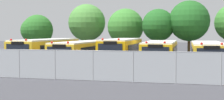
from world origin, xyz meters
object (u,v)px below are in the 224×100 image
at_px(school_bus_3, 161,54).
at_px(traffic_cone, 89,73).
at_px(school_bus_4, 207,54).
at_px(school_bus_0, 47,51).
at_px(school_bus_1, 83,52).
at_px(tree_4, 190,21).
at_px(tree_0, 36,30).
at_px(tree_3, 158,25).
at_px(tree_2, 125,27).
at_px(school_bus_2, 122,52).
at_px(tree_1, 86,23).

height_order(school_bus_3, traffic_cone, school_bus_3).
height_order(school_bus_3, school_bus_4, school_bus_3).
distance_m(school_bus_0, traffic_cone, 10.28).
height_order(school_bus_1, traffic_cone, school_bus_1).
height_order(school_bus_4, tree_4, tree_4).
relative_size(tree_0, tree_3, 0.92).
xyz_separation_m(school_bus_1, tree_2, (1.77, 10.65, 2.52)).
xyz_separation_m(school_bus_3, tree_2, (-5.52, 10.96, 2.50)).
bearing_deg(school_bus_4, school_bus_2, -1.34).
bearing_deg(school_bus_1, tree_3, -124.43).
relative_size(school_bus_0, traffic_cone, 16.01).
xyz_separation_m(tree_2, traffic_cone, (1.26, -18.35, -3.50)).
bearing_deg(tree_0, tree_4, -0.46).
xyz_separation_m(school_bus_2, traffic_cone, (-0.69, -7.62, -1.10)).
distance_m(school_bus_1, tree_1, 12.33).
bearing_deg(tree_3, school_bus_0, -138.60).
bearing_deg(tree_1, school_bus_0, -91.20).
height_order(school_bus_0, tree_4, tree_4).
distance_m(school_bus_4, traffic_cone, 11.26).
xyz_separation_m(school_bus_4, tree_0, (-20.55, 8.99, 2.16)).
distance_m(tree_4, traffic_cone, 18.23).
xyz_separation_m(school_bus_0, traffic_cone, (6.73, -7.69, -1.08)).
xyz_separation_m(school_bus_0, school_bus_4, (14.92, -0.03, -0.10)).
relative_size(school_bus_3, tree_0, 1.78).
height_order(school_bus_0, school_bus_3, school_bus_0).
height_order(school_bus_1, tree_1, tree_1).
xyz_separation_m(school_bus_2, tree_2, (-1.95, 10.73, 2.40)).
distance_m(school_bus_2, tree_4, 11.07).
bearing_deg(tree_1, tree_4, -11.34).
bearing_deg(tree_0, traffic_cone, -53.42).
distance_m(school_bus_2, traffic_cone, 7.73).
distance_m(school_bus_1, tree_4, 13.40).
relative_size(school_bus_2, tree_3, 1.57).
bearing_deg(school_bus_4, tree_3, -61.00).
distance_m(school_bus_4, tree_0, 22.53).
distance_m(school_bus_3, tree_2, 12.52).
relative_size(tree_2, tree_4, 0.90).
bearing_deg(school_bus_0, tree_2, -116.52).
distance_m(school_bus_2, tree_0, 15.99).
bearing_deg(tree_0, school_bus_0, -57.87).
bearing_deg(tree_2, school_bus_3, -63.27).
bearing_deg(school_bus_1, school_bus_0, 0.90).
bearing_deg(tree_1, tree_2, -8.33).
bearing_deg(tree_1, traffic_cone, -71.25).
bearing_deg(school_bus_0, tree_1, -90.57).
height_order(school_bus_4, tree_3, tree_3).
bearing_deg(school_bus_2, tree_0, -35.49).
height_order(school_bus_1, tree_0, tree_0).
distance_m(school_bus_2, tree_1, 13.88).
xyz_separation_m(school_bus_1, tree_4, (9.59, 8.80, 3.17)).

